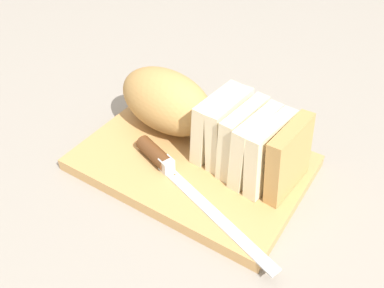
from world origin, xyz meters
name	(u,v)px	position (x,y,z in m)	size (l,w,h in m)	color
ground_plane	(192,167)	(0.00, 0.00, 0.00)	(3.00, 3.00, 0.00)	gray
cutting_board	(192,163)	(0.00, 0.00, 0.01)	(0.36, 0.25, 0.02)	tan
bread_loaf	(198,116)	(-0.01, 0.04, 0.07)	(0.35, 0.15, 0.11)	tan
bread_knife	(166,165)	(-0.02, -0.05, 0.03)	(0.30, 0.12, 0.03)	silver
crumb_near_knife	(152,154)	(-0.06, -0.03, 0.02)	(0.01, 0.01, 0.01)	#996633
crumb_near_loaf	(202,155)	(0.01, 0.01, 0.02)	(0.01, 0.01, 0.01)	#996633
crumb_stray_left	(176,176)	(0.00, -0.05, 0.02)	(0.00, 0.00, 0.00)	#996633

